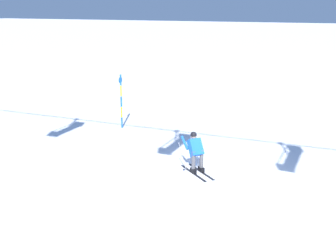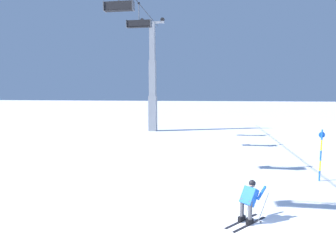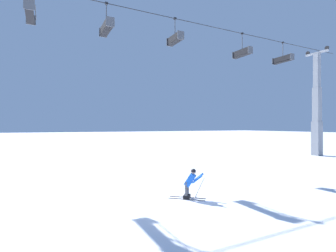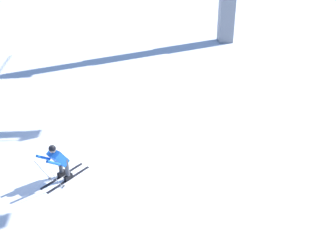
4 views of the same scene
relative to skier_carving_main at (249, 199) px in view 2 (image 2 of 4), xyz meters
name	(u,v)px [view 2 (image 2 of 4)]	position (x,y,z in m)	size (l,w,h in m)	color
ground_plane	(251,236)	(-0.96, 0.05, -0.76)	(260.00, 260.00, 0.00)	white
skier_carving_main	(249,199)	(0.00, 0.00, 0.00)	(1.55, 1.45, 1.48)	black
lift_tower_far	(153,85)	(21.26, 7.59, 4.14)	(0.83, 2.60, 11.87)	gray
chairlift_seat_fourth	(119,6)	(10.22, 7.59, 9.19)	(0.61, 2.05, 2.15)	black
chairlift_seat_farthest	(139,24)	(15.64, 7.59, 9.25)	(0.61, 2.17, 2.07)	black
trail_marker_pole	(321,154)	(4.95, -3.83, 0.55)	(0.07, 0.28, 2.46)	blue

